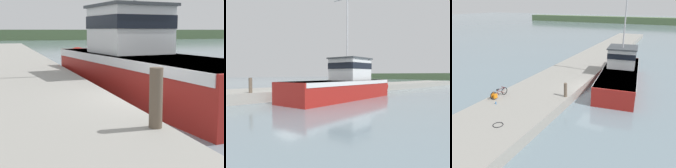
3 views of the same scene
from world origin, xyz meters
The scene contains 7 objects.
ground_plane centered at (0.00, 0.00, 0.00)m, with size 320.00×320.00×0.00m, color gray.
dock_pier centered at (-3.99, 0.00, 0.39)m, with size 5.67×80.00×0.78m, color gray.
fishing_boat_main centered at (1.22, 4.52, 1.29)m, with size 4.78×13.73×10.56m.
bicycle_touring centered at (-6.13, -5.25, 1.09)m, with size 0.53×1.72×0.67m.
mooring_post centered at (-1.46, -2.71, 1.34)m, with size 0.25×0.25×1.12m, color brown.
hose_coil centered at (-3.20, -8.45, 0.80)m, with size 0.63×0.63×0.04m, color black.
water_bottle_by_bike centered at (-5.41, -6.24, 0.87)m, with size 0.07×0.07×0.19m, color blue.
Camera 3 is at (5.49, -17.02, 7.64)m, focal length 35.00 mm.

